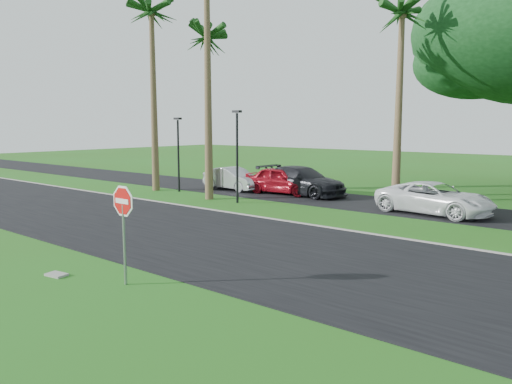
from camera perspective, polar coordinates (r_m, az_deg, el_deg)
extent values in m
plane|color=#295B16|center=(15.23, -6.53, -7.34)|extent=(120.00, 120.00, 0.00)
cube|color=black|center=(16.63, -1.54, -5.97)|extent=(120.00, 8.00, 0.02)
cube|color=black|center=(25.35, 14.23, -1.44)|extent=(120.00, 5.00, 0.02)
cube|color=gray|center=(19.78, 6.19, -3.73)|extent=(120.00, 0.12, 0.06)
cylinder|color=gray|center=(12.75, -14.79, -5.90)|extent=(0.07, 0.07, 2.00)
cylinder|color=white|center=(12.54, -14.97, -1.01)|extent=(1.05, 0.02, 1.05)
cylinder|color=red|center=(12.54, -14.97, -1.01)|extent=(0.90, 0.02, 0.90)
cube|color=white|center=(12.54, -14.97, -1.01)|extent=(0.50, 0.02, 0.12)
cone|color=brown|center=(30.45, -11.60, 10.04)|extent=(0.44, 0.44, 10.50)
cone|color=brown|center=(29.91, -5.49, 8.76)|extent=(0.44, 0.44, 9.00)
cone|color=brown|center=(26.43, -5.52, 11.62)|extent=(0.44, 0.44, 11.50)
cone|color=brown|center=(26.42, 15.99, 9.19)|extent=(0.44, 0.44, 9.50)
cylinder|color=black|center=(29.66, -8.86, 4.08)|extent=(0.12, 0.12, 4.20)
cube|color=black|center=(29.60, -8.95, 8.29)|extent=(0.45, 0.25, 0.12)
cylinder|color=black|center=(25.06, -2.17, 3.85)|extent=(0.12, 0.12, 4.50)
cube|color=black|center=(25.01, -2.19, 9.18)|extent=(0.45, 0.25, 0.12)
imported|color=#B1B4B9|center=(30.10, -2.61, 1.49)|extent=(4.20, 1.76, 1.35)
imported|color=#A70D1C|center=(28.46, 3.06, 1.31)|extent=(4.63, 2.19, 1.53)
imported|color=black|center=(28.09, 5.21, 1.25)|extent=(5.61, 2.67, 1.58)
imported|color=white|center=(23.33, 19.75, -0.71)|extent=(5.28, 2.86, 1.41)
cube|color=gray|center=(14.28, -21.84, -8.76)|extent=(0.60, 0.44, 0.06)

